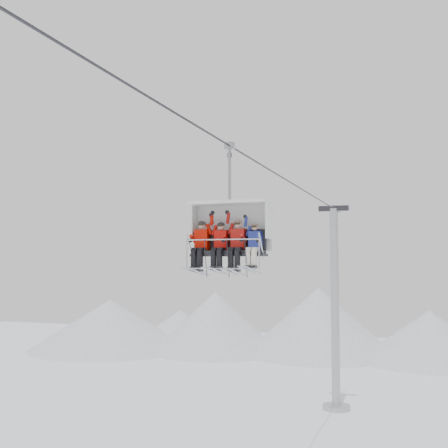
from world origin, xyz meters
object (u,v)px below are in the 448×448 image
(skier_center_left, at_px, (220,244))
(lift_tower_right, at_px, (335,321))
(skier_center_right, at_px, (237,243))
(skier_far_left, at_px, (201,243))
(skier_far_right, at_px, (254,244))
(chairlift_carrier, at_px, (231,228))

(skier_center_left, bearing_deg, lift_tower_right, 89.34)
(skier_center_left, relative_size, skier_center_right, 0.99)
(skier_far_left, xyz_separation_m, skier_far_right, (1.74, -0.01, -0.05))
(chairlift_carrier, height_order, skier_far_right, chairlift_carrier)
(chairlift_carrier, distance_m, skier_center_right, 0.64)
(skier_center_left, relative_size, skier_far_right, 1.00)
(lift_tower_right, bearing_deg, skier_center_right, -89.17)
(skier_center_left, height_order, skier_center_right, skier_center_right)
(lift_tower_right, xyz_separation_m, skier_center_right, (0.31, -21.66, 4.45))
(lift_tower_right, xyz_separation_m, skier_center_left, (-0.25, -21.66, 4.43))
(lift_tower_right, height_order, skier_far_right, lift_tower_right)
(lift_tower_right, relative_size, chairlift_carrier, 3.38)
(lift_tower_right, xyz_separation_m, chairlift_carrier, (0.00, -21.35, 4.92))
(chairlift_carrier, relative_size, skier_far_left, 2.34)
(skier_center_right, bearing_deg, skier_far_right, -1.57)
(skier_far_left, bearing_deg, skier_center_left, -0.58)
(lift_tower_right, bearing_deg, skier_center_left, -90.66)
(chairlift_carrier, xyz_separation_m, skier_center_left, (-0.25, -0.31, -0.50))
(lift_tower_right, height_order, skier_center_left, lift_tower_right)
(lift_tower_right, height_order, skier_far_left, lift_tower_right)
(chairlift_carrier, height_order, skier_center_left, chairlift_carrier)
(skier_far_left, distance_m, skier_far_right, 1.74)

